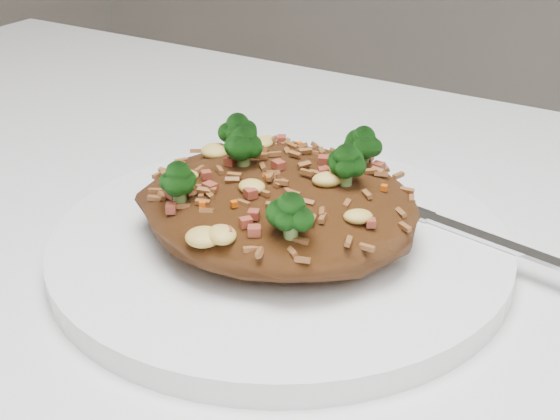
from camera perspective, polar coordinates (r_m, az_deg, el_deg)
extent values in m
cube|color=silver|center=(0.37, 0.80, -13.56)|extent=(1.20, 0.80, 0.04)
cylinder|color=olive|center=(1.09, -15.01, -8.35)|extent=(0.06, 0.06, 0.71)
cylinder|color=white|center=(0.44, 0.00, -2.56)|extent=(0.26, 0.26, 0.01)
ellipsoid|color=brown|center=(0.42, 0.00, 0.44)|extent=(0.16, 0.14, 0.04)
ellipsoid|color=#0A3807|center=(0.41, 4.86, 3.45)|extent=(0.02, 0.02, 0.02)
ellipsoid|color=#0A3807|center=(0.40, -7.44, 2.16)|extent=(0.02, 0.02, 0.02)
ellipsoid|color=#0A3807|center=(0.42, -2.69, 4.80)|extent=(0.02, 0.02, 0.02)
ellipsoid|color=#0A3807|center=(0.44, 6.13, 4.83)|extent=(0.02, 0.02, 0.02)
ellipsoid|color=#0A3807|center=(0.36, 0.80, -0.27)|extent=(0.02, 0.02, 0.02)
ellipsoid|color=#0A3807|center=(0.45, -3.10, 5.80)|extent=(0.02, 0.02, 0.02)
cube|color=silver|center=(0.43, 17.83, -3.09)|extent=(0.10, 0.03, 0.00)
cube|color=silver|center=(0.47, 7.30, 0.81)|extent=(0.04, 0.03, 0.00)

